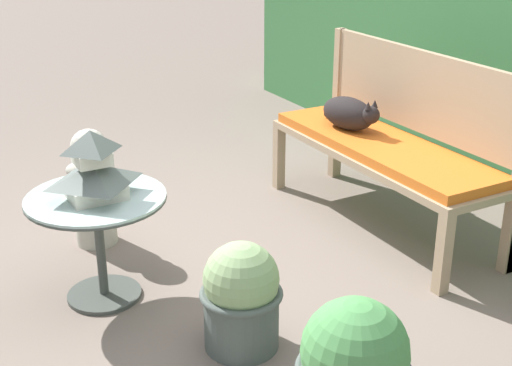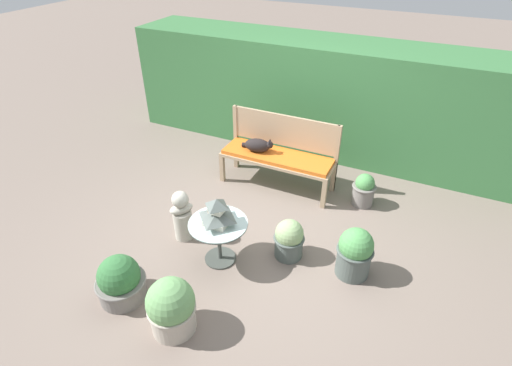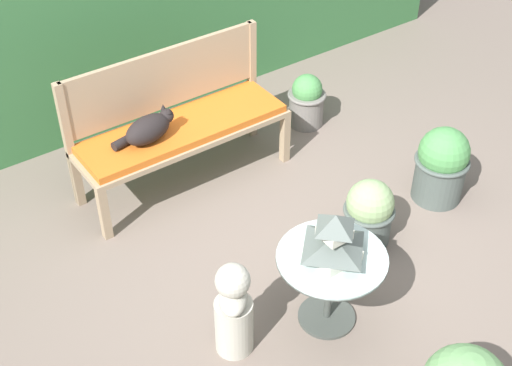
% 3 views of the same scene
% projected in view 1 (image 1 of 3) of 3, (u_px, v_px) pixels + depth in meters
% --- Properties ---
extents(ground, '(30.00, 30.00, 0.00)m').
position_uv_depth(ground, '(233.00, 284.00, 3.53)').
color(ground, '#75665B').
extents(garden_bench, '(1.59, 0.50, 0.51)m').
position_uv_depth(garden_bench, '(382.00, 153.00, 4.01)').
color(garden_bench, tan).
rests_on(garden_bench, ground).
extents(bench_backrest, '(1.59, 0.06, 1.00)m').
position_uv_depth(bench_backrest, '(418.00, 100.00, 4.01)').
color(bench_backrest, tan).
rests_on(bench_backrest, ground).
extents(cat, '(0.48, 0.26, 0.21)m').
position_uv_depth(cat, '(349.00, 113.00, 4.16)').
color(cat, black).
rests_on(cat, garden_bench).
extents(patio_table, '(0.64, 0.64, 0.52)m').
position_uv_depth(patio_table, '(98.00, 219.00, 3.27)').
color(patio_table, '#424742').
rests_on(patio_table, ground).
extents(pagoda_birdhouse, '(0.33, 0.33, 0.31)m').
position_uv_depth(pagoda_birdhouse, '(93.00, 169.00, 3.18)').
color(pagoda_birdhouse, silver).
rests_on(pagoda_birdhouse, patio_table).
extents(garden_bust, '(0.29, 0.32, 0.65)m').
position_uv_depth(garden_bust, '(93.00, 190.00, 3.84)').
color(garden_bust, '#B7B2A3').
rests_on(garden_bust, ground).
extents(potted_plant_table_near, '(0.35, 0.35, 0.48)m').
position_uv_depth(potted_plant_table_near, '(241.00, 297.00, 2.97)').
color(potted_plant_table_near, '#4C5651').
rests_on(potted_plant_table_near, ground).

